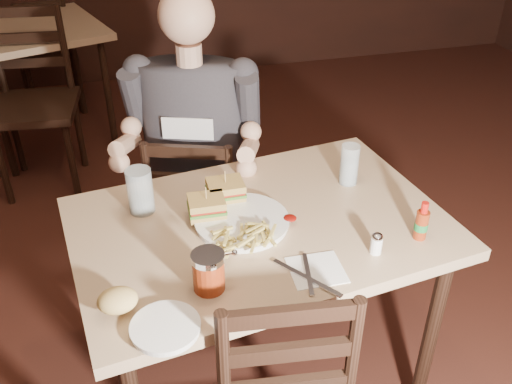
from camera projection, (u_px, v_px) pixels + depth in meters
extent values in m
cube|color=tan|center=(260.00, 228.00, 1.76)|extent=(1.22, 0.89, 0.04)
cylinder|color=black|center=(102.00, 298.00, 2.05)|extent=(0.05, 0.05, 0.73)
cylinder|color=black|center=(430.00, 337.00, 1.89)|extent=(0.05, 0.05, 0.73)
cylinder|color=black|center=(341.00, 235.00, 2.36)|extent=(0.05, 0.05, 0.73)
cube|color=tan|center=(30.00, 30.00, 3.43)|extent=(1.00, 1.00, 0.04)
cylinder|color=black|center=(1.00, 121.00, 3.27)|extent=(0.04, 0.04, 0.73)
cylinder|color=black|center=(108.00, 96.00, 3.55)|extent=(0.04, 0.04, 0.73)
cylinder|color=black|center=(76.00, 65.00, 4.01)|extent=(0.04, 0.04, 0.73)
cylinder|color=white|center=(242.00, 223.00, 1.74)|extent=(0.32, 0.32, 0.02)
ellipsoid|color=maroon|center=(290.00, 218.00, 1.73)|extent=(0.05, 0.05, 0.01)
cylinder|color=silver|center=(140.00, 191.00, 1.76)|extent=(0.09, 0.09, 0.15)
cylinder|color=silver|center=(349.00, 165.00, 1.91)|extent=(0.07, 0.07, 0.14)
cube|color=white|center=(316.00, 270.00, 1.56)|extent=(0.15, 0.14, 0.00)
cube|color=silver|center=(307.00, 278.00, 1.53)|extent=(0.14, 0.19, 0.01)
cube|color=silver|center=(308.00, 274.00, 1.54)|extent=(0.05, 0.17, 0.01)
cylinder|color=white|center=(166.00, 329.00, 1.37)|extent=(0.19, 0.19, 0.01)
ellipsoid|color=#DCB666|center=(118.00, 300.00, 1.40)|extent=(0.11, 0.10, 0.06)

